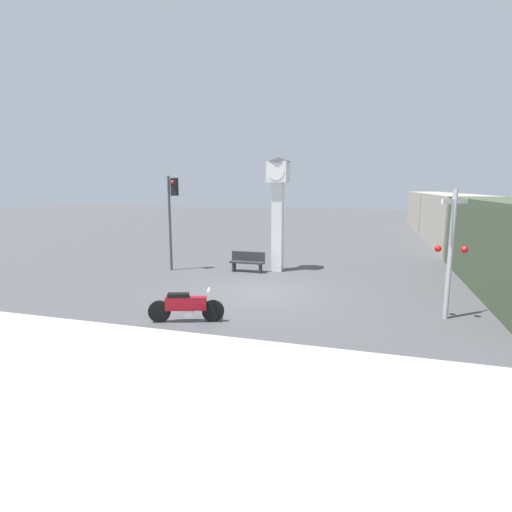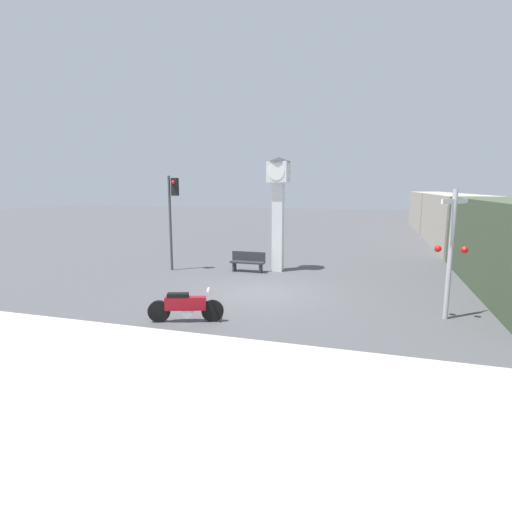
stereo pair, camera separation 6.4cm
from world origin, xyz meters
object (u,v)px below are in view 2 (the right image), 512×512
Objects in this scene: motorcycle at (186,306)px; bench at (248,261)px; railroad_crossing_signal at (451,250)px; clock_tower at (278,198)px; traffic_light at (172,206)px; freight_train at (454,220)px.

motorcycle reaches higher than bench.
railroad_crossing_signal reaches higher than motorcycle.
clock_tower is (0.88, 7.80, 2.94)m from motorcycle.
motorcycle is 0.48× the size of traffic_light.
traffic_light is at bearing -164.79° from clock_tower.
traffic_light is 4.30m from bench.
bench is at bearing 11.11° from traffic_light.
traffic_light is at bearing 101.92° from motorcycle.
bench is (-10.58, -11.77, -1.21)m from freight_train.
freight_train is 9.66× the size of railroad_crossing_signal.
motorcycle is 0.06× the size of freight_train.
freight_train is at bearing 41.61° from traffic_light.
bench is (-0.40, 7.20, 0.02)m from motorcycle.
railroad_crossing_signal is (6.42, -5.35, -1.32)m from clock_tower.
freight_train is (9.31, 11.16, -1.71)m from clock_tower.
motorcycle is 7.86m from railroad_crossing_signal.
motorcycle is 8.38m from clock_tower.
freight_train reaches higher than motorcycle.
freight_train is at bearing 50.17° from clock_tower.
motorcycle is at bearing -118.24° from freight_train.
motorcycle is 0.55× the size of railroad_crossing_signal.
railroad_crossing_signal is (-2.89, -16.51, 0.39)m from freight_train.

